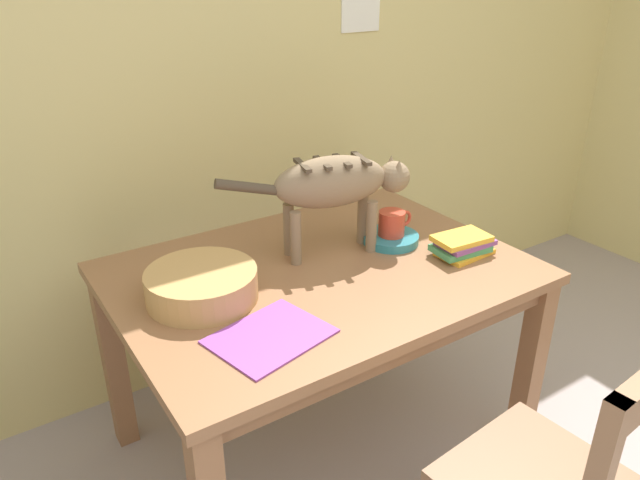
# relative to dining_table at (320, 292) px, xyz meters

# --- Properties ---
(wall_rear) EXTENTS (5.19, 0.11, 2.50)m
(wall_rear) POSITION_rel_dining_table_xyz_m (0.08, 0.71, 0.61)
(wall_rear) COLOR #DDC57D
(wall_rear) RESTS_ON ground_plane
(dining_table) EXTENTS (1.28, 0.93, 0.73)m
(dining_table) POSITION_rel_dining_table_xyz_m (0.00, 0.00, 0.00)
(dining_table) COLOR #91603F
(dining_table) RESTS_ON ground_plane
(cat) EXTENTS (0.64, 0.22, 0.34)m
(cat) POSITION_rel_dining_table_xyz_m (0.11, 0.07, 0.32)
(cat) COLOR #876D51
(cat) RESTS_ON dining_table
(saucer_bowl) EXTENTS (0.19, 0.19, 0.03)m
(saucer_bowl) POSITION_rel_dining_table_xyz_m (0.31, 0.03, 0.10)
(saucer_bowl) COLOR teal
(saucer_bowl) RESTS_ON dining_table
(coffee_mug) EXTENTS (0.13, 0.09, 0.09)m
(coffee_mug) POSITION_rel_dining_table_xyz_m (0.32, 0.03, 0.16)
(coffee_mug) COLOR #CD3F2B
(coffee_mug) RESTS_ON saucer_bowl
(magazine) EXTENTS (0.34, 0.29, 0.01)m
(magazine) POSITION_rel_dining_table_xyz_m (-0.32, -0.25, 0.09)
(magazine) COLOR purple
(magazine) RESTS_ON dining_table
(book_stack) EXTENTS (0.21, 0.13, 0.07)m
(book_stack) POSITION_rel_dining_table_xyz_m (0.45, -0.18, 0.12)
(book_stack) COLOR #F5A92B
(book_stack) RESTS_ON dining_table
(wicker_basket) EXTENTS (0.32, 0.32, 0.09)m
(wicker_basket) POSITION_rel_dining_table_xyz_m (-0.39, 0.03, 0.13)
(wicker_basket) COLOR tan
(wicker_basket) RESTS_ON dining_table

